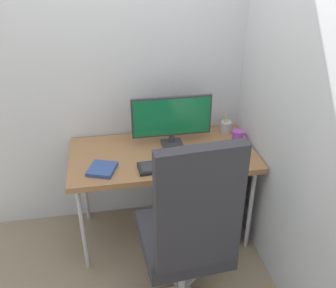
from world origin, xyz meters
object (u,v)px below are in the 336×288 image
coffee_mug (238,137)px  monitor (172,118)px  office_chair (189,231)px  keyboard (171,165)px  mouse (221,156)px  filing_cabinet (204,199)px  pen_holder (226,127)px  notebook (102,169)px

coffee_mug → monitor: bearing=170.0°
office_chair → keyboard: 0.53m
office_chair → mouse: office_chair is taller
filing_cabinet → pen_holder: pen_holder is taller
keyboard → coffee_mug: size_ratio=3.83×
keyboard → coffee_mug: bearing=23.3°
pen_holder → notebook: bearing=-158.3°
mouse → pen_holder: size_ratio=0.54×
office_chair → notebook: (-0.44, 0.55, 0.10)m
monitor → notebook: bearing=-151.0°
filing_cabinet → keyboard: (-0.29, -0.19, 0.46)m
monitor → coffee_mug: (0.46, -0.08, -0.15)m
filing_cabinet → keyboard: size_ratio=1.24×
filing_cabinet → mouse: bearing=-68.8°
keyboard → notebook: bearing=176.2°
office_chair → filing_cabinet: 0.85m
filing_cabinet → coffee_mug: 0.55m
filing_cabinet → monitor: size_ratio=0.97×
office_chair → monitor: (0.06, 0.82, 0.28)m
coffee_mug → filing_cabinet: bearing=-171.0°
filing_cabinet → monitor: (-0.23, 0.12, 0.65)m
office_chair → notebook: 0.71m
keyboard → mouse: mouse is taller
filing_cabinet → keyboard: 0.58m
coffee_mug → pen_holder: bearing=99.5°
monitor → mouse: monitor is taller
filing_cabinet → coffee_mug: size_ratio=4.76×
filing_cabinet → monitor: 0.70m
filing_cabinet → mouse: (0.06, -0.14, 0.46)m
filing_cabinet → pen_holder: (0.20, 0.21, 0.49)m
mouse → pen_holder: bearing=70.7°
office_chair → monitor: bearing=86.0°
keyboard → notebook: 0.44m
monitor → coffee_mug: monitor is taller
keyboard → office_chair: bearing=-90.1°
office_chair → pen_holder: office_chair is taller
coffee_mug → notebook: bearing=-168.5°
filing_cabinet → notebook: notebook is taller
office_chair → coffee_mug: office_chair is taller
notebook → pen_holder: bearing=41.9°
monitor → pen_holder: bearing=12.4°
monitor → notebook: size_ratio=3.28×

